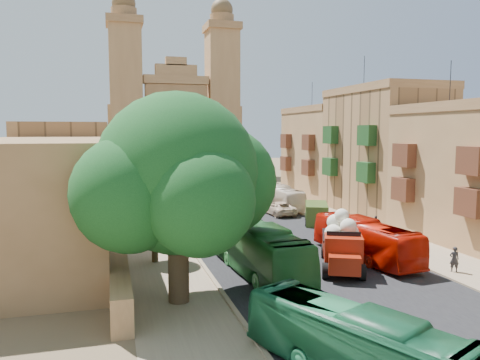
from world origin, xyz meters
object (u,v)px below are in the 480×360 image
street_tree_c (135,179)px  street_tree_d (131,169)px  street_tree_a (154,216)px  pedestrian_a (454,259)px  bus_green_north (257,248)px  red_truck (342,243)px  street_tree_b (142,197)px  car_cream (278,208)px  car_white_a (215,204)px  pedestrian_c (376,224)px  olive_pickup (316,214)px  car_blue_b (164,180)px  car_dkblue (205,197)px  car_blue_a (224,222)px  ficus_tree (179,179)px  car_white_b (252,200)px  church (173,129)px  bus_green_south (358,345)px  bus_cream_east (282,197)px  bus_red_east (365,239)px

street_tree_c → street_tree_d: street_tree_d is taller
street_tree_a → pedestrian_a: street_tree_a is taller
bus_green_north → red_truck: bearing=-8.9°
street_tree_b → car_cream: size_ratio=0.84×
car_white_a → pedestrian_c: size_ratio=2.85×
street_tree_c → red_truck: size_ratio=0.74×
olive_pickup → bus_green_north: (-10.50, -13.83, 0.65)m
car_blue_b → pedestrian_a: size_ratio=2.38×
car_dkblue → car_blue_a: bearing=-90.1°
ficus_tree → car_white_b: size_ratio=3.13×
bus_green_north → car_white_b: (7.88, 26.66, -1.01)m
car_white_b → street_tree_b: bearing=37.4°
pedestrian_c → car_blue_a: bearing=-119.0°
church → bus_green_south: 84.74m
olive_pickup → car_cream: olive_pickup is taller
church → bus_cream_east: church is taller
bus_cream_east → car_white_b: bearing=-57.0°
ficus_tree → car_blue_a: bearing=69.3°
olive_pickup → bus_cream_east: (-0.22, 9.02, 0.38)m
car_dkblue → car_blue_b: 21.75m
bus_red_east → street_tree_c: bearing=-68.0°
street_tree_c → street_tree_d: size_ratio=0.93×
bus_green_south → bus_green_north: (0.42, 13.26, 0.28)m
bus_green_north → pedestrian_a: 12.67m
bus_red_east → car_white_b: (-0.46, 25.52, -0.80)m
olive_pickup → bus_green_south: size_ratio=0.54×
car_blue_b → pedestrian_a: pedestrian_a is taller
church → bus_cream_east: size_ratio=3.77×
ficus_tree → bus_green_south: bearing=-62.6°
street_tree_b → car_blue_a: bearing=-21.5°
ficus_tree → bus_green_north: bearing=34.0°
ficus_tree → bus_cream_east: 31.23m
street_tree_a → pedestrian_c: size_ratio=3.25×
church → pedestrian_a: bearing=-83.7°
street_tree_b → bus_cream_east: (16.28, 6.51, -1.55)m
olive_pickup → car_blue_b: 40.08m
church → car_blue_b: size_ratio=9.23×
bus_red_east → bus_cream_east: size_ratio=1.04×
ficus_tree → car_blue_b: ficus_tree is taller
red_truck → car_dkblue: (-2.88, 31.42, -1.06)m
bus_red_east → bus_green_north: bearing=2.0°
bus_cream_east → car_cream: (-1.71, -3.54, -0.62)m
street_tree_d → pedestrian_a: street_tree_d is taller
olive_pickup → street_tree_c: bearing=138.7°
bus_cream_east → street_tree_b: bearing=22.4°
street_tree_a → street_tree_b: bearing=90.0°
car_dkblue → pedestrian_c: bearing=-57.7°
pedestrian_a → pedestrian_c: (1.70, 11.96, -0.09)m
ficus_tree → car_white_a: (8.05, 27.71, -5.83)m
street_tree_c → olive_pickup: size_ratio=0.98×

